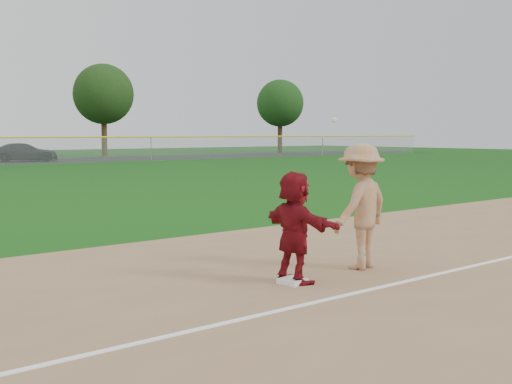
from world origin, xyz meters
TOP-DOWN VIEW (x-y plane):
  - ground at (0.00, 0.00)m, footprint 160.00×160.00m
  - foul_line at (0.00, -0.80)m, footprint 60.00×0.10m
  - first_base at (-0.34, 0.20)m, footprint 0.40×0.40m
  - base_runner at (-0.25, 0.26)m, footprint 0.58×1.60m
  - car_right at (11.38, 45.31)m, footprint 5.52×3.57m
  - first_base_play at (1.31, 0.33)m, footprint 1.50×1.02m
  - tree_3 at (22.00, 52.80)m, footprint 6.00×6.00m
  - tree_4 at (44.00, 51.20)m, footprint 5.60×5.60m

SIDE VIEW (x-z plane):
  - ground at x=0.00m, z-range 0.00..0.00m
  - foul_line at x=0.00m, z-range 0.02..0.03m
  - first_base at x=-0.34m, z-range 0.02..0.10m
  - car_right at x=11.38m, z-range 0.01..1.50m
  - base_runner at x=-0.25m, z-range 0.02..1.72m
  - first_base_play at x=1.31m, z-range -0.19..2.33m
  - tree_4 at x=44.00m, z-range 1.51..10.18m
  - tree_3 at x=22.00m, z-range 1.57..10.76m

